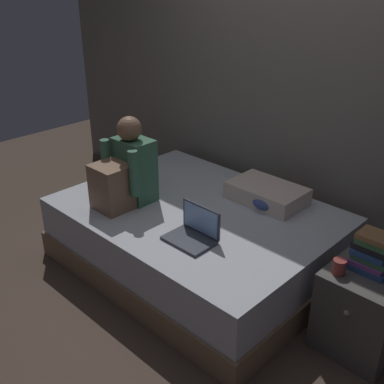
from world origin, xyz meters
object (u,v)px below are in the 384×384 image
at_px(nightstand, 362,311).
at_px(book_stack, 372,253).
at_px(mug, 339,267).
at_px(clothes_pile, 270,202).
at_px(bed, 197,237).
at_px(laptop, 194,232).
at_px(person_sitting, 125,172).
at_px(pillow, 267,193).

xyz_separation_m(nightstand, book_stack, (-0.02, 0.04, 0.38)).
xyz_separation_m(mug, clothes_pile, (-0.77, 0.41, -0.02)).
relative_size(bed, laptop, 6.25).
height_order(nightstand, person_sitting, person_sitting).
relative_size(nightstand, mug, 5.93).
bearing_deg(nightstand, clothes_pile, 161.97).
height_order(book_stack, clothes_pile, book_stack).
xyz_separation_m(pillow, mug, (0.87, -0.51, 0.01)).
relative_size(laptop, clothes_pile, 1.20).
relative_size(laptop, mug, 3.56).
xyz_separation_m(bed, mug, (1.17, -0.06, 0.33)).
relative_size(bed, person_sitting, 3.05).
bearing_deg(bed, person_sitting, -146.37).
height_order(bed, nightstand, nightstand).
bearing_deg(nightstand, pillow, 158.76).
bearing_deg(nightstand, book_stack, 120.01).
distance_m(bed, book_stack, 1.34).
relative_size(bed, clothes_pile, 7.51).
bearing_deg(book_stack, person_sitting, -167.18).
relative_size(book_stack, mug, 2.60).
bearing_deg(pillow, nightstand, -21.24).
bearing_deg(mug, laptop, -163.09).
height_order(person_sitting, clothes_pile, person_sitting).
relative_size(pillow, clothes_pile, 2.10).
relative_size(bed, pillow, 3.57).
distance_m(nightstand, clothes_pile, 1.00).
xyz_separation_m(laptop, pillow, (0.01, 0.78, 0.01)).
bearing_deg(nightstand, mug, -137.31).
height_order(person_sitting, book_stack, person_sitting).
xyz_separation_m(laptop, mug, (0.89, 0.27, 0.02)).
bearing_deg(person_sitting, pillow, 45.07).
bearing_deg(laptop, pillow, 88.98).
bearing_deg(pillow, book_stack, -19.84).
bearing_deg(pillow, laptop, -91.02).
height_order(pillow, clothes_pile, same).
height_order(pillow, book_stack, book_stack).
xyz_separation_m(person_sitting, laptop, (0.73, -0.03, -0.20)).
height_order(bed, laptop, laptop).
distance_m(person_sitting, pillow, 1.07).
bearing_deg(person_sitting, bed, 33.63).
xyz_separation_m(laptop, book_stack, (0.99, 0.42, 0.09)).
height_order(book_stack, mug, book_stack).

